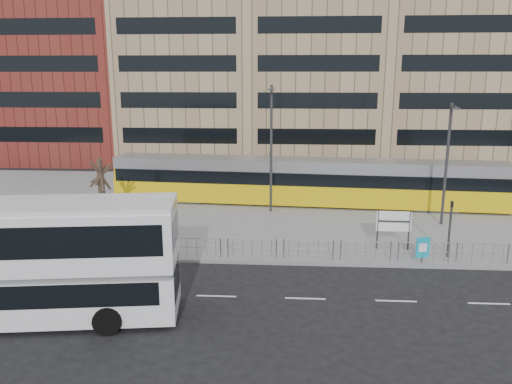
# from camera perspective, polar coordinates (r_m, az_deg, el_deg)

# --- Properties ---
(ground) EXTENTS (120.00, 120.00, 0.00)m
(ground) POSITION_cam_1_polar(r_m,az_deg,el_deg) (26.53, 1.00, -8.27)
(ground) COLOR black
(ground) RESTS_ON ground
(plaza) EXTENTS (64.00, 24.00, 0.15)m
(plaza) POSITION_cam_1_polar(r_m,az_deg,el_deg) (37.92, 1.84, -1.49)
(plaza) COLOR gray
(plaza) RESTS_ON ground
(kerb) EXTENTS (64.00, 0.25, 0.17)m
(kerb) POSITION_cam_1_polar(r_m,az_deg,el_deg) (26.55, 1.00, -8.08)
(kerb) COLOR gray
(kerb) RESTS_ON ground
(building_row) EXTENTS (70.40, 18.40, 31.20)m
(building_row) POSITION_cam_1_polar(r_m,az_deg,el_deg) (59.01, 4.22, 16.34)
(building_row) COLOR maroon
(building_row) RESTS_ON ground
(pedestrian_barrier) EXTENTS (32.07, 0.07, 1.10)m
(pedestrian_barrier) POSITION_cam_1_polar(r_m,az_deg,el_deg) (26.65, 5.38, -5.97)
(pedestrian_barrier) COLOR #919399
(pedestrian_barrier) RESTS_ON plaza
(road_markings) EXTENTS (62.00, 0.12, 0.01)m
(road_markings) POSITION_cam_1_polar(r_m,az_deg,el_deg) (22.83, 3.08, -11.99)
(road_markings) COLOR white
(road_markings) RESTS_ON ground
(double_decker_bus) EXTENTS (12.57, 4.47, 4.92)m
(double_decker_bus) POSITION_cam_1_polar(r_m,az_deg,el_deg) (21.98, -25.41, -6.87)
(double_decker_bus) COLOR white
(double_decker_bus) RESTS_ON ground
(tram) EXTENTS (29.32, 5.00, 3.44)m
(tram) POSITION_cam_1_polar(r_m,az_deg,el_deg) (37.70, 5.64, 1.18)
(tram) COLOR #DBB30B
(tram) RESTS_ON plaza
(station_sign) EXTENTS (1.92, 0.15, 2.20)m
(station_sign) POSITION_cam_1_polar(r_m,az_deg,el_deg) (28.86, 15.46, -3.44)
(station_sign) COLOR #2D2D30
(station_sign) RESTS_ON plaza
(ad_panel) EXTENTS (0.73, 0.24, 1.38)m
(ad_panel) POSITION_cam_1_polar(r_m,az_deg,el_deg) (27.48, 18.52, -6.08)
(ad_panel) COLOR #2D2D30
(ad_panel) RESTS_ON plaza
(pedestrian) EXTENTS (0.53, 0.69, 1.68)m
(pedestrian) POSITION_cam_1_polar(r_m,az_deg,el_deg) (35.64, -15.26, -1.41)
(pedestrian) COLOR black
(pedestrian) RESTS_ON plaza
(traffic_light_west) EXTENTS (0.23, 0.25, 3.10)m
(traffic_light_west) POSITION_cam_1_polar(r_m,az_deg,el_deg) (28.90, -19.58, -2.79)
(traffic_light_west) COLOR #2D2D30
(traffic_light_west) RESTS_ON plaza
(traffic_light_east) EXTENTS (0.21, 0.23, 3.10)m
(traffic_light_east) POSITION_cam_1_polar(r_m,az_deg,el_deg) (28.47, 21.32, -3.18)
(traffic_light_east) COLOR #2D2D30
(traffic_light_east) RESTS_ON plaza
(lamp_post_west) EXTENTS (0.45, 1.04, 8.92)m
(lamp_post_west) POSITION_cam_1_polar(r_m,az_deg,el_deg) (34.96, 1.75, 5.46)
(lamp_post_west) COLOR #2D2D30
(lamp_post_west) RESTS_ON plaza
(lamp_post_east) EXTENTS (0.45, 1.04, 7.88)m
(lamp_post_east) POSITION_cam_1_polar(r_m,az_deg,el_deg) (34.08, 21.00, 3.48)
(lamp_post_east) COLOR #2D2D30
(lamp_post_east) RESTS_ON plaza
(bare_tree) EXTENTS (3.81, 3.81, 6.30)m
(bare_tree) POSITION_cam_1_polar(r_m,az_deg,el_deg) (33.56, -17.50, 4.02)
(bare_tree) COLOR #31261B
(bare_tree) RESTS_ON plaza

